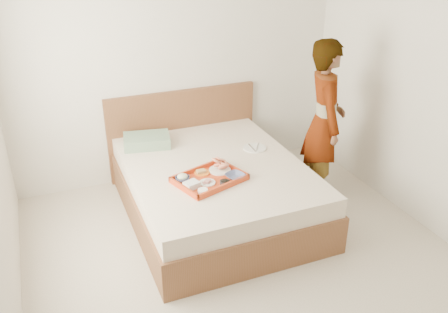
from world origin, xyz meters
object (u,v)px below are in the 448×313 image
bed (215,189)px  dinner_plate (255,148)px  tray (209,178)px  person (324,122)px

bed → dinner_plate: dinner_plate is taller
bed → tray: (-0.16, -0.27, 0.29)m
dinner_plate → person: bearing=-22.1°
person → tray: bearing=118.8°
bed → tray: size_ratio=3.51×
tray → dinner_plate: (0.65, 0.45, -0.02)m
bed → person: 1.23m
tray → person: person is taller
bed → tray: tray is taller
person → bed: bearing=106.2°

